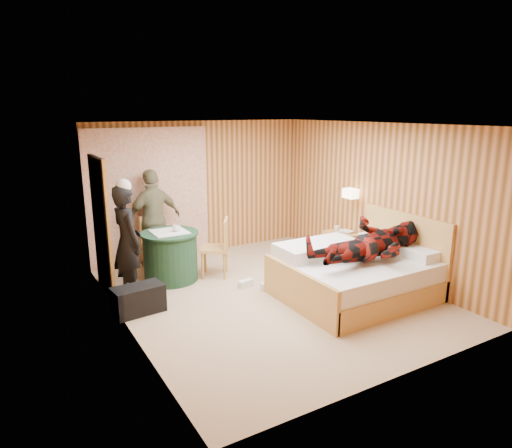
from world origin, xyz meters
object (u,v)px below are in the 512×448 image
chair_far (154,238)px  duffel_bag (138,299)px  man_at_table (154,219)px  chair_near (219,243)px  wall_lamp (351,193)px  woman_standing (127,242)px  man_on_bed (372,233)px  nightstand (340,247)px  bed (356,274)px  round_table (171,256)px

chair_far → duffel_bag: 1.88m
chair_far → man_at_table: man_at_table is taller
chair_far → chair_near: size_ratio=0.96×
wall_lamp → chair_near: 2.41m
chair_far → woman_standing: bearing=-144.4°
wall_lamp → man_at_table: size_ratio=0.15×
man_on_bed → chair_near: bearing=125.3°
nightstand → man_on_bed: man_on_bed is taller
man_on_bed → bed: bearing=97.6°
bed → round_table: (-2.16, 1.99, 0.08)m
nightstand → round_table: round_table is taller
nightstand → round_table: size_ratio=0.65×
wall_lamp → chair_near: wall_lamp is taller
nightstand → man_at_table: 3.33m
man_on_bed → duffel_bag: bearing=157.1°
man_on_bed → man_at_table: bearing=126.2°
bed → chair_near: bed is taller
chair_near → round_table: bearing=-75.0°
bed → nightstand: (0.76, 1.25, -0.04)m
chair_far → chair_near: (0.80, -0.94, 0.02)m
man_at_table → man_on_bed: bearing=115.6°
bed → nightstand: 1.46m
nightstand → man_at_table: bearing=152.6°
chair_far → woman_standing: size_ratio=0.55×
chair_far → woman_standing: woman_standing is taller
round_table → man_at_table: (0.00, 0.77, 0.45)m
duffel_bag → chair_near: bearing=19.0°
wall_lamp → round_table: 3.22m
wall_lamp → woman_standing: (-3.72, 0.54, -0.46)m
wall_lamp → nightstand: 1.02m
round_table → man_on_bed: (2.19, -2.22, 0.60)m
round_table → duffel_bag: size_ratio=1.37×
wall_lamp → chair_far: (-2.99, 1.61, -0.76)m
nightstand → chair_near: chair_near is taller
round_table → woman_standing: 0.94m
bed → chair_near: (-1.39, 1.77, 0.23)m
chair_far → duffel_bag: (-0.78, -1.67, -0.35)m
round_table → man_on_bed: size_ratio=0.52×
round_table → chair_far: size_ratio=0.99×
man_on_bed → nightstand: bearing=63.8°
wall_lamp → bed: 1.67m
bed → chair_near: bearing=128.0°
nightstand → man_on_bed: bearing=-116.2°
chair_near → man_at_table: man_at_table is taller
bed → woman_standing: bearing=150.7°
duffel_bag → man_at_table: bearing=58.9°
wall_lamp → duffel_bag: bearing=-179.0°
chair_far → nightstand: bearing=-46.5°
man_on_bed → chair_far: bearing=127.0°
chair_far → man_at_table: bearing=41.2°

